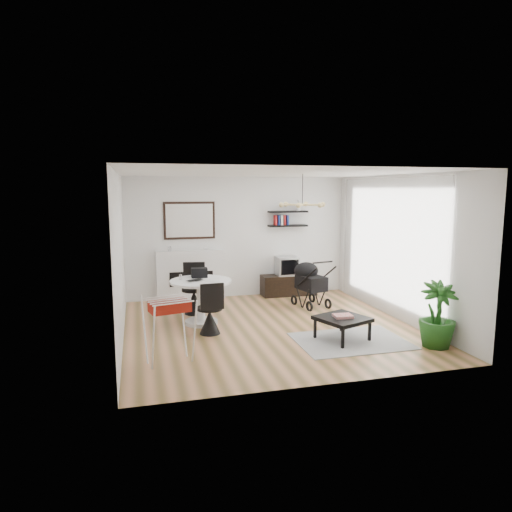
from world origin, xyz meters
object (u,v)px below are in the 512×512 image
object	(u,v)px
crt_tv	(287,266)
potted_plant	(437,315)
stroller	(310,285)
coffee_table	(342,319)
dining_table	(201,295)
drying_rack	(169,329)
fireplace	(191,269)
tv_console	(289,285)

from	to	relation	value
crt_tv	potted_plant	world-z (taller)	potted_plant
stroller	coffee_table	distance (m)	2.20
dining_table	stroller	size ratio (longest dim) A/B	1.08
crt_tv	drying_rack	world-z (taller)	drying_rack
potted_plant	coffee_table	bearing A→B (deg)	152.21
drying_rack	stroller	world-z (taller)	stroller
fireplace	tv_console	world-z (taller)	fireplace
tv_console	drying_rack	xyz separation A→B (m)	(-2.96, -3.52, 0.25)
tv_console	potted_plant	xyz separation A→B (m)	(1.09, -3.90, 0.28)
tv_console	stroller	size ratio (longest dim) A/B	1.23
crt_tv	stroller	world-z (taller)	stroller
crt_tv	potted_plant	bearing A→B (deg)	-73.80
tv_console	dining_table	xyz separation A→B (m)	(-2.27, -1.76, 0.30)
dining_table	drying_rack	distance (m)	1.90
crt_tv	tv_console	bearing A→B (deg)	4.31
tv_console	dining_table	world-z (taller)	dining_table
tv_console	drying_rack	world-z (taller)	drying_rack
fireplace	coffee_table	bearing A→B (deg)	-58.88
fireplace	potted_plant	world-z (taller)	fireplace
fireplace	dining_table	distance (m)	1.92
fireplace	tv_console	bearing A→B (deg)	-3.95
dining_table	stroller	world-z (taller)	stroller
tv_console	potted_plant	distance (m)	4.06
dining_table	potted_plant	world-z (taller)	potted_plant
coffee_table	dining_table	bearing A→B (deg)	144.79
drying_rack	dining_table	bearing A→B (deg)	54.96
crt_tv	stroller	bearing A→B (deg)	-82.05
coffee_table	crt_tv	bearing A→B (deg)	87.52
potted_plant	dining_table	bearing A→B (deg)	147.46
fireplace	drying_rack	distance (m)	3.75
drying_rack	coffee_table	distance (m)	2.80
stroller	potted_plant	distance (m)	3.02
tv_console	crt_tv	world-z (taller)	crt_tv
tv_console	stroller	xyz separation A→B (m)	(0.10, -1.05, 0.20)
fireplace	drying_rack	world-z (taller)	fireplace
fireplace	drying_rack	xyz separation A→B (m)	(-0.74, -3.68, -0.20)
fireplace	stroller	size ratio (longest dim) A/B	2.11
tv_console	coffee_table	size ratio (longest dim) A/B	1.36
crt_tv	dining_table	bearing A→B (deg)	-141.80
dining_table	drying_rack	xyz separation A→B (m)	(-0.69, -1.76, -0.04)
fireplace	dining_table	xyz separation A→B (m)	(-0.05, -1.91, -0.15)
coffee_table	tv_console	bearing A→B (deg)	86.76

